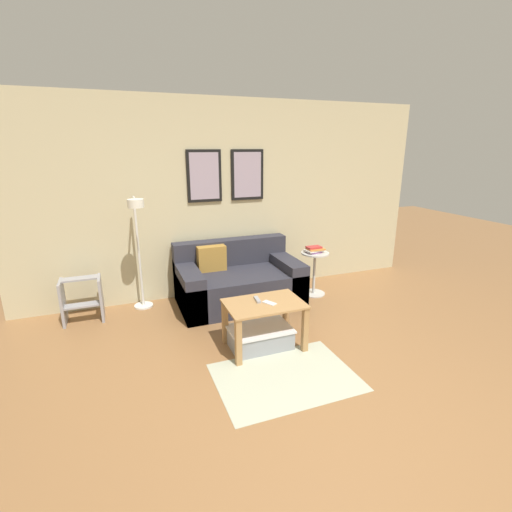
{
  "coord_description": "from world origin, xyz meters",
  "views": [
    {
      "loc": [
        -1.47,
        -1.77,
        1.96
      ],
      "look_at": [
        -0.14,
        1.71,
        0.85
      ],
      "focal_mm": 26.0,
      "sensor_mm": 36.0,
      "label": 1
    }
  ],
  "objects_px": {
    "cell_phone": "(269,303)",
    "step_stool": "(82,299)",
    "coffee_table": "(264,313)",
    "storage_bin": "(260,337)",
    "book_stack": "(314,250)",
    "floor_lamp": "(138,238)",
    "side_table": "(314,269)",
    "couch": "(238,282)",
    "remote_control": "(257,299)"
  },
  "relations": [
    {
      "from": "storage_bin",
      "to": "remote_control",
      "type": "relative_size",
      "value": 4.15
    },
    {
      "from": "book_stack",
      "to": "remote_control",
      "type": "xyz_separation_m",
      "value": [
        -1.2,
        -0.98,
        -0.14
      ]
    },
    {
      "from": "storage_bin",
      "to": "book_stack",
      "type": "height_order",
      "value": "book_stack"
    },
    {
      "from": "coffee_table",
      "to": "cell_phone",
      "type": "bearing_deg",
      "value": -32.05
    },
    {
      "from": "couch",
      "to": "step_stool",
      "type": "xyz_separation_m",
      "value": [
        -1.84,
        0.14,
        -0.0
      ]
    },
    {
      "from": "cell_phone",
      "to": "step_stool",
      "type": "relative_size",
      "value": 0.27
    },
    {
      "from": "coffee_table",
      "to": "remote_control",
      "type": "height_order",
      "value": "remote_control"
    },
    {
      "from": "coffee_table",
      "to": "storage_bin",
      "type": "height_order",
      "value": "coffee_table"
    },
    {
      "from": "remote_control",
      "to": "cell_phone",
      "type": "distance_m",
      "value": 0.14
    },
    {
      "from": "remote_control",
      "to": "cell_phone",
      "type": "bearing_deg",
      "value": -44.93
    },
    {
      "from": "side_table",
      "to": "storage_bin",
      "type": "bearing_deg",
      "value": -139.26
    },
    {
      "from": "floor_lamp",
      "to": "side_table",
      "type": "xyz_separation_m",
      "value": [
        2.22,
        -0.22,
        -0.58
      ]
    },
    {
      "from": "coffee_table",
      "to": "book_stack",
      "type": "bearing_deg",
      "value": 42.64
    },
    {
      "from": "book_stack",
      "to": "step_stool",
      "type": "xyz_separation_m",
      "value": [
        -2.89,
        0.24,
        -0.36
      ]
    },
    {
      "from": "floor_lamp",
      "to": "step_stool",
      "type": "distance_m",
      "value": 0.95
    },
    {
      "from": "couch",
      "to": "book_stack",
      "type": "height_order",
      "value": "couch"
    },
    {
      "from": "cell_phone",
      "to": "step_stool",
      "type": "height_order",
      "value": "step_stool"
    },
    {
      "from": "floor_lamp",
      "to": "couch",
      "type": "bearing_deg",
      "value": -5.43
    },
    {
      "from": "cell_phone",
      "to": "couch",
      "type": "bearing_deg",
      "value": 59.13
    },
    {
      "from": "couch",
      "to": "remote_control",
      "type": "distance_m",
      "value": 1.12
    },
    {
      "from": "couch",
      "to": "cell_phone",
      "type": "xyz_separation_m",
      "value": [
        -0.07,
        -1.19,
        0.21
      ]
    },
    {
      "from": "coffee_table",
      "to": "storage_bin",
      "type": "distance_m",
      "value": 0.27
    },
    {
      "from": "side_table",
      "to": "step_stool",
      "type": "height_order",
      "value": "side_table"
    },
    {
      "from": "book_stack",
      "to": "step_stool",
      "type": "distance_m",
      "value": 2.92
    },
    {
      "from": "storage_bin",
      "to": "floor_lamp",
      "type": "height_order",
      "value": "floor_lamp"
    },
    {
      "from": "couch",
      "to": "remote_control",
      "type": "bearing_deg",
      "value": -98.03
    },
    {
      "from": "floor_lamp",
      "to": "step_stool",
      "type": "xyz_separation_m",
      "value": [
        -0.67,
        0.02,
        -0.66
      ]
    },
    {
      "from": "couch",
      "to": "cell_phone",
      "type": "relative_size",
      "value": 10.94
    },
    {
      "from": "side_table",
      "to": "coffee_table",
      "type": "bearing_deg",
      "value": -137.86
    },
    {
      "from": "step_stool",
      "to": "book_stack",
      "type": "bearing_deg",
      "value": -4.67
    },
    {
      "from": "remote_control",
      "to": "step_stool",
      "type": "bearing_deg",
      "value": 150.3
    },
    {
      "from": "storage_bin",
      "to": "book_stack",
      "type": "xyz_separation_m",
      "value": [
        1.19,
        1.04,
        0.53
      ]
    },
    {
      "from": "cell_phone",
      "to": "coffee_table",
      "type": "bearing_deg",
      "value": 120.31
    },
    {
      "from": "storage_bin",
      "to": "floor_lamp",
      "type": "xyz_separation_m",
      "value": [
        -1.02,
        1.26,
        0.83
      ]
    },
    {
      "from": "floor_lamp",
      "to": "step_stool",
      "type": "height_order",
      "value": "floor_lamp"
    },
    {
      "from": "storage_bin",
      "to": "floor_lamp",
      "type": "distance_m",
      "value": 1.82
    },
    {
      "from": "step_stool",
      "to": "cell_phone",
      "type": "bearing_deg",
      "value": -36.74
    },
    {
      "from": "storage_bin",
      "to": "side_table",
      "type": "bearing_deg",
      "value": 40.74
    },
    {
      "from": "couch",
      "to": "step_stool",
      "type": "bearing_deg",
      "value": 175.81
    },
    {
      "from": "coffee_table",
      "to": "storage_bin",
      "type": "relative_size",
      "value": 1.23
    },
    {
      "from": "book_stack",
      "to": "side_table",
      "type": "bearing_deg",
      "value": -52.39
    },
    {
      "from": "storage_bin",
      "to": "coffee_table",
      "type": "bearing_deg",
      "value": -27.4
    },
    {
      "from": "floor_lamp",
      "to": "cell_phone",
      "type": "distance_m",
      "value": 1.77
    },
    {
      "from": "step_stool",
      "to": "storage_bin",
      "type": "bearing_deg",
      "value": -37.03
    },
    {
      "from": "side_table",
      "to": "remote_control",
      "type": "bearing_deg",
      "value": -141.1
    },
    {
      "from": "floor_lamp",
      "to": "coffee_table",
      "type": "bearing_deg",
      "value": -50.3
    },
    {
      "from": "coffee_table",
      "to": "side_table",
      "type": "xyz_separation_m",
      "value": [
        1.16,
        1.05,
        -0.01
      ]
    },
    {
      "from": "storage_bin",
      "to": "floor_lamp",
      "type": "bearing_deg",
      "value": 129.13
    },
    {
      "from": "step_stool",
      "to": "couch",
      "type": "bearing_deg",
      "value": -4.19
    },
    {
      "from": "couch",
      "to": "coffee_table",
      "type": "bearing_deg",
      "value": -95.4
    }
  ]
}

